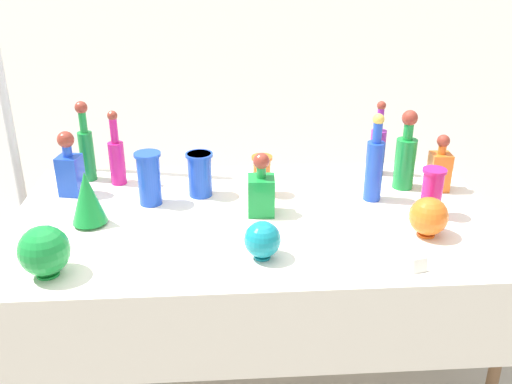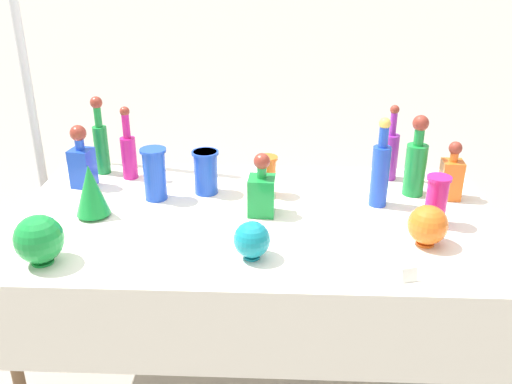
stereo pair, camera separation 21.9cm
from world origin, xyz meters
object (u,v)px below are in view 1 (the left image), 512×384
at_px(tall_bottle_2, 378,147).
at_px(slender_vase_2, 200,173).
at_px(slender_vase_0, 262,174).
at_px(slender_vase_3, 149,177).
at_px(cardboard_box_behind_left, 198,216).
at_px(canopy_pole, 7,114).
at_px(fluted_vase_0, 87,198).
at_px(tall_bottle_0, 406,156).
at_px(tall_bottle_4, 374,165).
at_px(round_bowl_2, 429,216).
at_px(round_bowl_0, 44,251).
at_px(square_decanter_0, 440,167).
at_px(slender_vase_1, 432,191).
at_px(cardboard_box_behind_right, 227,222).
at_px(round_bowl_1, 262,240).
at_px(tall_bottle_3, 117,156).
at_px(square_decanter_1, 70,168).
at_px(square_decanter_2, 261,190).
at_px(tall_bottle_1, 86,147).

relative_size(tall_bottle_2, slender_vase_2, 1.83).
relative_size(slender_vase_0, slender_vase_3, 0.78).
distance_m(cardboard_box_behind_left, canopy_pole, 1.30).
height_order(tall_bottle_2, fluted_vase_0, tall_bottle_2).
distance_m(tall_bottle_0, tall_bottle_4, 0.20).
distance_m(slender_vase_2, round_bowl_2, 0.93).
distance_m(slender_vase_3, round_bowl_0, 0.59).
distance_m(slender_vase_2, round_bowl_0, 0.76).
bearing_deg(slender_vase_0, round_bowl_0, -141.63).
xyz_separation_m(square_decanter_0, round_bowl_0, (-1.49, -0.58, -0.01)).
height_order(slender_vase_3, cardboard_box_behind_left, slender_vase_3).
xyz_separation_m(tall_bottle_4, fluted_vase_0, (-1.12, -0.15, -0.04)).
relative_size(tall_bottle_4, slender_vase_1, 1.88).
distance_m(tall_bottle_2, fluted_vase_0, 1.29).
xyz_separation_m(round_bowl_0, cardboard_box_behind_right, (0.59, 1.46, -0.67)).
bearing_deg(round_bowl_2, round_bowl_1, -168.98).
bearing_deg(tall_bottle_3, square_decanter_0, -6.59).
height_order(slender_vase_0, fluted_vase_0, fluted_vase_0).
height_order(tall_bottle_2, square_decanter_1, tall_bottle_2).
xyz_separation_m(square_decanter_2, canopy_pole, (-1.13, 0.61, 0.15)).
distance_m(tall_bottle_1, slender_vase_1, 1.47).
bearing_deg(round_bowl_0, tall_bottle_0, 24.48).
relative_size(square_decanter_2, fluted_vase_0, 1.18).
height_order(tall_bottle_1, slender_vase_2, tall_bottle_1).
bearing_deg(slender_vase_3, cardboard_box_behind_left, 82.33).
relative_size(square_decanter_0, square_decanter_2, 0.98).
relative_size(tall_bottle_1, slender_vase_2, 1.93).
bearing_deg(cardboard_box_behind_left, square_decanter_1, -117.51).
height_order(tall_bottle_1, fluted_vase_0, tall_bottle_1).
relative_size(square_decanter_2, canopy_pole, 0.10).
height_order(cardboard_box_behind_left, canopy_pole, canopy_pole).
height_order(fluted_vase_0, round_bowl_1, fluted_vase_0).
distance_m(tall_bottle_0, cardboard_box_behind_right, 1.35).
xyz_separation_m(square_decanter_0, cardboard_box_behind_right, (-0.90, 0.88, -0.68)).
bearing_deg(square_decanter_0, square_decanter_1, 177.88).
bearing_deg(tall_bottle_3, fluted_vase_0, -97.22).
height_order(square_decanter_1, round_bowl_0, square_decanter_1).
relative_size(tall_bottle_2, square_decanter_0, 1.38).
height_order(tall_bottle_0, square_decanter_0, tall_bottle_0).
xyz_separation_m(slender_vase_2, round_bowl_0, (-0.48, -0.59, -0.01)).
bearing_deg(square_decanter_1, square_decanter_2, -16.92).
bearing_deg(slender_vase_2, fluted_vase_0, -149.68).
bearing_deg(cardboard_box_behind_left, round_bowl_0, -104.97).
relative_size(slender_vase_2, slender_vase_3, 0.85).
distance_m(tall_bottle_3, round_bowl_0, 0.75).
distance_m(fluted_vase_0, round_bowl_0, 0.36).
relative_size(square_decanter_1, canopy_pole, 0.11).
relative_size(square_decanter_0, round_bowl_2, 1.66).
bearing_deg(tall_bottle_0, round_bowl_1, -139.67).
height_order(tall_bottle_4, slender_vase_2, tall_bottle_4).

